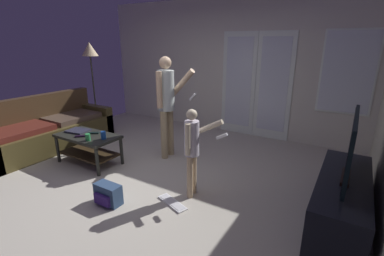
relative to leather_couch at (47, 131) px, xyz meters
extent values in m
cube|color=#AEA899|center=(2.20, -0.09, -0.32)|extent=(5.74, 5.55, 0.02)
cube|color=beige|center=(2.20, 2.65, 1.04)|extent=(5.74, 0.06, 2.70)
cube|color=white|center=(2.58, 2.61, 0.70)|extent=(0.70, 0.02, 2.07)
cube|color=silver|center=(2.58, 2.60, 0.75)|extent=(0.54, 0.01, 1.77)
cube|color=white|center=(3.28, 2.61, 0.70)|extent=(0.70, 0.02, 2.07)
cube|color=silver|center=(3.28, 2.60, 0.75)|extent=(0.54, 0.01, 1.77)
cube|color=white|center=(4.47, 2.61, 1.05)|extent=(0.83, 0.02, 1.38)
cube|color=silver|center=(4.47, 2.60, 1.05)|extent=(0.77, 0.01, 1.32)
cube|color=#463D1F|center=(0.05, 0.00, -0.09)|extent=(0.88, 2.25, 0.43)
cube|color=#45321E|center=(-0.31, 0.00, 0.36)|extent=(0.16, 2.25, 0.49)
cube|color=#463D1F|center=(0.05, 1.04, -0.01)|extent=(0.88, 0.16, 0.59)
cube|color=#59211A|center=(0.08, -0.48, 0.16)|extent=(0.64, 0.89, 0.09)
cube|color=#4E3E33|center=(0.08, 0.48, 0.16)|extent=(0.64, 0.89, 0.09)
cube|color=black|center=(1.20, -0.05, 0.14)|extent=(0.99, 0.54, 0.04)
cube|color=#312414|center=(1.20, -0.05, -0.14)|extent=(0.91, 0.46, 0.02)
cylinder|color=black|center=(0.74, -0.29, -0.09)|extent=(0.05, 0.05, 0.43)
cylinder|color=black|center=(1.66, -0.29, -0.09)|extent=(0.05, 0.05, 0.43)
cylinder|color=black|center=(0.74, 0.18, -0.09)|extent=(0.05, 0.05, 0.43)
cylinder|color=black|center=(1.66, 0.18, -0.09)|extent=(0.05, 0.05, 0.43)
cube|color=black|center=(4.69, 0.38, -0.06)|extent=(0.49, 1.61, 0.49)
cube|color=black|center=(4.69, -0.41, -0.04)|extent=(0.41, 0.02, 0.27)
cube|color=black|center=(4.69, 0.38, 0.20)|extent=(0.08, 0.39, 0.04)
cube|color=black|center=(4.69, 0.38, 0.54)|extent=(0.04, 1.13, 0.64)
cube|color=black|center=(4.67, 0.38, 0.54)|extent=(0.00, 1.08, 0.59)
cylinder|color=tan|center=(2.09, 0.73, 0.09)|extent=(0.11, 0.11, 0.80)
cylinder|color=tan|center=(2.08, 0.90, 0.09)|extent=(0.11, 0.11, 0.80)
cylinder|color=silver|center=(2.08, 0.82, 0.81)|extent=(0.26, 0.26, 0.63)
sphere|color=#DBB48C|center=(2.08, 0.82, 1.23)|extent=(0.19, 0.19, 0.19)
cylinder|color=#DBB48C|center=(2.09, 0.64, 0.84)|extent=(0.09, 0.09, 0.56)
cylinder|color=#DBB48C|center=(2.27, 0.99, 0.92)|extent=(0.45, 0.10, 0.47)
cube|color=white|center=(2.46, 1.00, 0.71)|extent=(0.12, 0.04, 0.12)
cylinder|color=tan|center=(3.08, -0.08, -0.04)|extent=(0.08, 0.08, 0.54)
cylinder|color=tan|center=(3.06, 0.04, -0.04)|extent=(0.08, 0.08, 0.54)
cylinder|color=silver|center=(3.07, -0.02, 0.45)|extent=(0.18, 0.18, 0.42)
sphere|color=beige|center=(3.07, -0.02, 0.74)|extent=(0.13, 0.13, 0.13)
cylinder|color=beige|center=(3.09, -0.14, 0.47)|extent=(0.06, 0.06, 0.38)
cylinder|color=beige|center=(3.22, 0.12, 0.57)|extent=(0.37, 0.11, 0.23)
cube|color=white|center=(3.38, 0.14, 0.48)|extent=(0.14, 0.06, 0.09)
cylinder|color=#312E27|center=(-0.29, 1.35, -0.30)|extent=(0.26, 0.26, 0.02)
cylinder|color=#434533|center=(-0.29, 1.35, 0.49)|extent=(0.03, 0.03, 1.60)
cone|color=beige|center=(-0.29, 1.35, 1.39)|extent=(0.34, 0.34, 0.28)
cube|color=navy|center=(2.32, -0.70, -0.18)|extent=(0.33, 0.16, 0.25)
cube|color=navy|center=(2.32, -0.80, -0.21)|extent=(0.23, 0.04, 0.12)
cube|color=white|center=(2.98, -0.32, -0.30)|extent=(0.46, 0.27, 0.02)
cube|color=silver|center=(2.98, -0.32, -0.29)|extent=(0.41, 0.23, 0.00)
cube|color=#2B2D3D|center=(0.92, -0.02, 0.18)|extent=(0.36, 0.30, 0.03)
cylinder|color=#2B8C47|center=(1.42, -0.21, 0.21)|extent=(0.07, 0.07, 0.10)
cylinder|color=#164496|center=(1.56, -0.05, 0.22)|extent=(0.07, 0.07, 0.12)
cube|color=black|center=(1.23, 0.04, 0.17)|extent=(0.17, 0.13, 0.02)
cube|color=black|center=(1.19, -0.16, 0.17)|extent=(0.15, 0.16, 0.02)
camera|label=1|loc=(4.66, -2.62, 1.54)|focal=25.54mm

